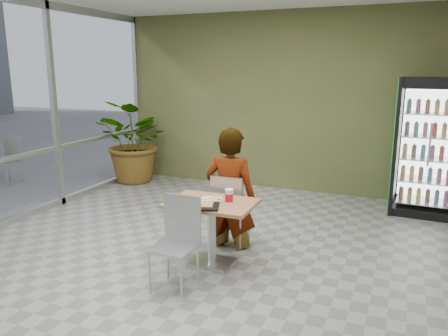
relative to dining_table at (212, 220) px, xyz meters
The scene contains 12 objects.
ground 0.59m from the dining_table, behind, with size 7.00×7.00×0.00m, color gray.
room_envelope 1.09m from the dining_table, behind, with size 6.00×7.00×3.20m, color beige, non-canonical shape.
dining_table is the anchor object (origin of this frame).
chair_far 0.55m from the dining_table, 91.05° to the left, with size 0.42×0.42×0.93m.
chair_near 0.59m from the dining_table, 101.59° to the right, with size 0.42×0.43×0.95m.
seated_woman 0.60m from the dining_table, 91.08° to the left, with size 0.67×0.43×1.81m, color black.
pizza_plate 0.24m from the dining_table, 116.97° to the left, with size 0.31×0.25×0.03m.
soda_cup 0.36m from the dining_table, ahead, with size 0.09×0.09×0.17m.
napkin_stack 0.43m from the dining_table, 152.44° to the right, with size 0.14×0.14×0.02m, color white.
cafeteria_tray 0.32m from the dining_table, 97.06° to the right, with size 0.39×0.29×0.02m, color black.
beverage_fridge 3.74m from the dining_table, 52.23° to the left, with size 0.98×0.77×2.07m.
potted_plant 4.08m from the dining_table, 135.39° to the left, with size 1.46×1.26×1.62m, color #3D722D.
Camera 1 is at (2.17, -4.22, 2.20)m, focal length 35.00 mm.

